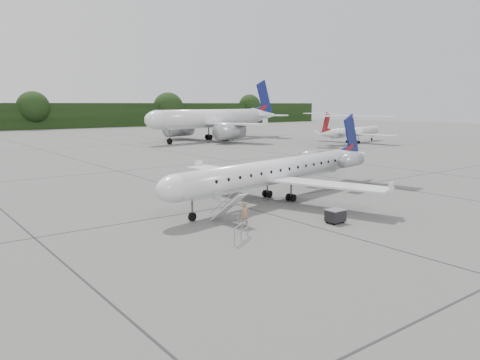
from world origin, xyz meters
TOP-DOWN VIEW (x-y plane):
  - ground at (0.00, 0.00)m, footprint 320.00×320.00m
  - main_regional_jet at (-1.36, 5.58)m, footprint 29.16×23.46m
  - airstair at (-8.31, 1.92)m, footprint 1.32×2.59m
  - passenger at (-8.04, 0.56)m, footprint 0.63×0.46m
  - safety_railing at (-10.12, -1.74)m, footprint 1.89×1.26m
  - baggage_cart at (-2.76, -2.30)m, footprint 1.16×0.95m
  - bg_narrowbody at (29.36, 60.15)m, footprint 41.38×33.61m
  - bg_regional_right at (49.23, 38.11)m, footprint 26.73×21.73m

SIDE VIEW (x-z plane):
  - ground at x=0.00m, z-range 0.00..0.00m
  - baggage_cart at x=-2.76m, z-range 0.00..0.98m
  - safety_railing at x=-10.12m, z-range 0.00..1.00m
  - passenger at x=-8.04m, z-range 0.00..1.58m
  - airstair at x=-8.31m, z-range 0.00..2.09m
  - bg_regional_right at x=49.23m, z-range 0.00..6.18m
  - main_regional_jet at x=-1.36m, z-range 0.00..6.66m
  - bg_narrowbody at x=29.36m, z-range 0.00..13.12m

